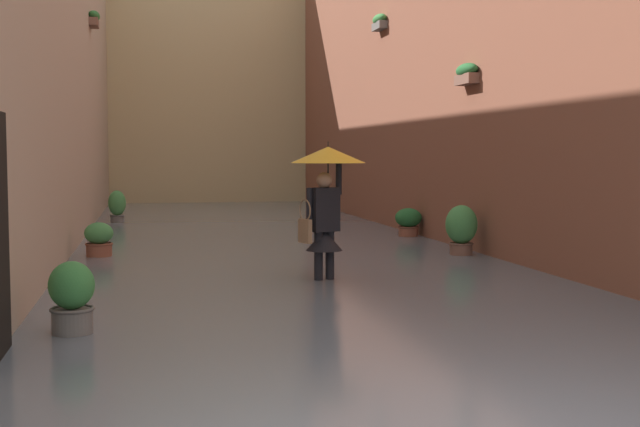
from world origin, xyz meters
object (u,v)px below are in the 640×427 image
at_px(potted_plant_far_right, 72,302).
at_px(potted_plant_near_right, 117,207).
at_px(potted_plant_near_left, 461,230).
at_px(potted_plant_mid_right, 99,242).
at_px(person_wading, 326,186).
at_px(potted_plant_mid_left, 408,223).

bearing_deg(potted_plant_far_right, potted_plant_near_right, -89.91).
relative_size(potted_plant_near_left, potted_plant_mid_right, 1.40).
distance_m(person_wading, potted_plant_near_right, 11.09).
height_order(person_wading, potted_plant_near_left, person_wading).
xyz_separation_m(potted_plant_far_right, potted_plant_near_right, (0.02, -13.49, 0.07)).
bearing_deg(potted_plant_mid_right, potted_plant_near_left, 170.26).
relative_size(person_wading, potted_plant_far_right, 2.44).
height_order(potted_plant_mid_left, potted_plant_far_right, potted_plant_far_right).
distance_m(person_wading, potted_plant_near_left, 3.74).
distance_m(person_wading, potted_plant_mid_left, 6.35).
xyz_separation_m(person_wading, potted_plant_far_right, (3.09, 2.88, -0.97)).
height_order(potted_plant_mid_right, potted_plant_near_right, potted_plant_near_right).
xyz_separation_m(potted_plant_mid_left, potted_plant_near_left, (0.10, 3.26, 0.14)).
bearing_deg(potted_plant_far_right, potted_plant_mid_right, -89.25).
relative_size(potted_plant_mid_left, potted_plant_near_left, 0.73).
distance_m(potted_plant_mid_left, potted_plant_far_right, 10.36).
bearing_deg(person_wading, potted_plant_near_right, -73.64).
distance_m(person_wading, potted_plant_mid_right, 4.70).
relative_size(potted_plant_far_right, potted_plant_near_right, 0.89).
height_order(person_wading, potted_plant_mid_left, person_wading).
bearing_deg(potted_plant_far_right, potted_plant_near_left, -138.91).
height_order(potted_plant_near_left, potted_plant_far_right, potted_plant_near_left).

